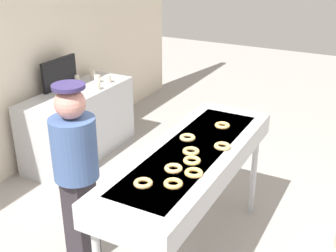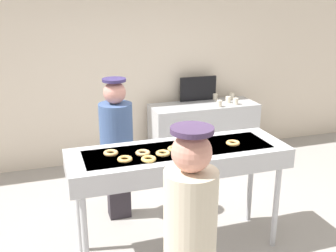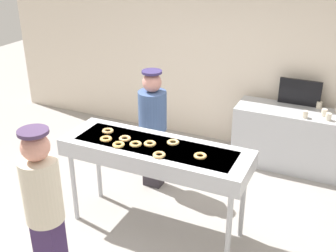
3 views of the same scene
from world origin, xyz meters
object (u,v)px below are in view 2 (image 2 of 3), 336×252
at_px(glazed_donut_6, 111,153).
at_px(glazed_donut_7, 143,153).
at_px(glazed_donut_3, 191,142).
at_px(worker_baker, 117,140).
at_px(glazed_donut_8, 233,143).
at_px(customer_waiting, 190,244).
at_px(paper_cup_3, 232,96).
at_px(glazed_donut_4, 202,153).
at_px(glazed_donut_2, 149,159).
at_px(paper_cup_4, 215,96).
at_px(glazed_donut_1, 163,153).
at_px(menu_display, 198,89).
at_px(paper_cup_0, 219,104).
at_px(glazed_donut_0, 125,159).
at_px(prep_counter, 203,132).
at_px(paper_cup_2, 228,100).
at_px(glazed_donut_5, 175,149).
at_px(paper_cup_1, 236,101).
at_px(fryer_conveyor, 179,159).

distance_m(glazed_donut_6, glazed_donut_7, 0.28).
distance_m(glazed_donut_3, worker_baker, 0.92).
height_order(glazed_donut_8, customer_waiting, customer_waiting).
relative_size(glazed_donut_7, customer_waiting, 0.08).
bearing_deg(paper_cup_3, glazed_donut_3, -125.50).
bearing_deg(glazed_donut_4, glazed_donut_2, 177.42).
height_order(glazed_donut_3, paper_cup_4, glazed_donut_3).
bearing_deg(glazed_donut_1, menu_display, 61.30).
xyz_separation_m(glazed_donut_6, paper_cup_0, (1.91, 1.81, -0.16)).
height_order(glazed_donut_0, customer_waiting, customer_waiting).
distance_m(glazed_donut_1, customer_waiting, 1.24).
bearing_deg(glazed_donut_1, customer_waiting, -99.79).
xyz_separation_m(glazed_donut_2, paper_cup_0, (1.62, 2.04, -0.16)).
distance_m(prep_counter, paper_cup_2, 0.61).
bearing_deg(paper_cup_0, menu_display, 108.82).
height_order(glazed_donut_1, glazed_donut_5, same).
xyz_separation_m(glazed_donut_3, glazed_donut_7, (-0.51, -0.13, 0.00)).
bearing_deg(glazed_donut_3, glazed_donut_8, -23.34).
height_order(glazed_donut_2, glazed_donut_4, same).
xyz_separation_m(glazed_donut_2, glazed_donut_7, (-0.01, 0.15, 0.00)).
bearing_deg(paper_cup_0, paper_cup_1, 9.04).
relative_size(fryer_conveyor, glazed_donut_1, 15.74).
height_order(fryer_conveyor, glazed_donut_4, glazed_donut_4).
distance_m(fryer_conveyor, prep_counter, 2.42).
bearing_deg(prep_counter, glazed_donut_7, -125.33).
bearing_deg(paper_cup_3, prep_counter, -163.47).
relative_size(paper_cup_0, paper_cup_2, 1.00).
bearing_deg(glazed_donut_4, paper_cup_2, 58.58).
bearing_deg(glazed_donut_8, glazed_donut_1, -176.62).
xyz_separation_m(glazed_donut_3, customer_waiting, (-0.55, -1.42, -0.10)).
height_order(glazed_donut_1, customer_waiting, customer_waiting).
xyz_separation_m(glazed_donut_2, paper_cup_4, (1.76, 2.47, -0.16)).
relative_size(prep_counter, paper_cup_4, 16.58).
bearing_deg(paper_cup_3, paper_cup_2, -129.81).
xyz_separation_m(customer_waiting, menu_display, (1.53, 3.62, 0.08)).
distance_m(fryer_conveyor, customer_waiting, 1.36).
relative_size(glazed_donut_7, paper_cup_0, 1.35).
height_order(glazed_donut_1, paper_cup_4, glazed_donut_1).
relative_size(glazed_donut_5, customer_waiting, 0.08).
bearing_deg(glazed_donut_4, menu_display, 68.53).
height_order(worker_baker, paper_cup_3, worker_baker).
bearing_deg(customer_waiting, paper_cup_1, 58.56).
xyz_separation_m(glazed_donut_7, paper_cup_1, (1.93, 1.94, -0.16)).
xyz_separation_m(worker_baker, customer_waiting, (0.04, -2.10, 0.05)).
xyz_separation_m(glazed_donut_3, worker_baker, (-0.59, 0.69, -0.15)).
relative_size(glazed_donut_2, paper_cup_0, 1.35).
xyz_separation_m(glazed_donut_6, paper_cup_2, (2.13, 1.97, -0.16)).
bearing_deg(paper_cup_3, glazed_donut_4, -122.16).
relative_size(glazed_donut_8, customer_waiting, 0.08).
xyz_separation_m(glazed_donut_2, paper_cup_3, (2.01, 2.41, -0.16)).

